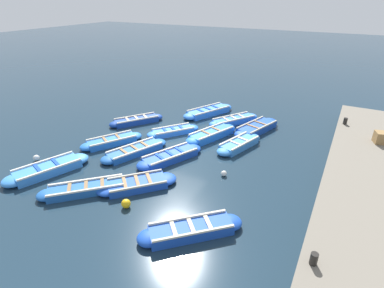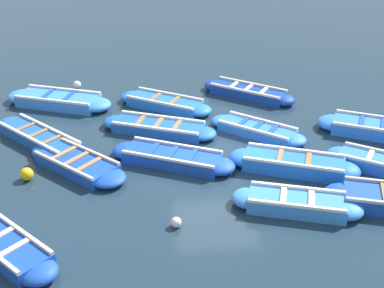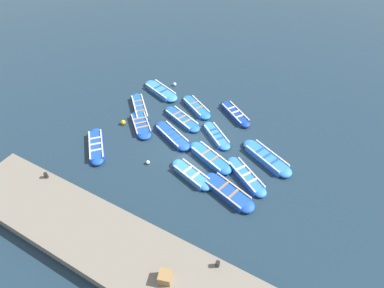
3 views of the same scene
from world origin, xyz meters
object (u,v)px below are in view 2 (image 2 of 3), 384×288
(boat_outer_right, at_px, (39,138))
(boat_outer_left, at_px, (172,158))
(boat_far_corner, at_px, (297,204))
(boat_drifting, at_px, (165,103))
(buoy_orange_near, at_px, (77,85))
(boat_broadside, at_px, (77,164))
(boat_alongside, at_px, (382,130))
(boat_centre, at_px, (159,128))
(buoy_white_drifting, at_px, (176,222))
(boat_tucked, at_px, (257,130))
(boat_near_quay, at_px, (294,164))
(boat_bow_out, at_px, (59,100))
(boat_mid_row, at_px, (248,92))
(boat_stern_in, at_px, (0,243))
(buoy_yellow_far, at_px, (27,174))

(boat_outer_right, bearing_deg, boat_outer_left, -111.87)
(boat_far_corner, relative_size, boat_drifting, 0.98)
(boat_outer_right, height_order, buoy_orange_near, boat_outer_right)
(boat_broadside, bearing_deg, boat_alongside, -83.01)
(boat_centre, distance_m, buoy_orange_near, 4.63)
(boat_far_corner, bearing_deg, buoy_orange_near, 36.64)
(boat_drifting, relative_size, boat_centre, 0.89)
(boat_outer_left, height_order, buoy_white_drifting, boat_outer_left)
(boat_alongside, xyz_separation_m, boat_drifting, (2.56, 6.40, -0.02))
(boat_tucked, height_order, boat_near_quay, boat_near_quay)
(boat_tucked, height_order, boat_centre, boat_centre)
(boat_bow_out, relative_size, boat_mid_row, 1.19)
(boat_near_quay, height_order, boat_drifting, boat_near_quay)
(boat_mid_row, bearing_deg, boat_near_quay, -176.37)
(boat_drifting, bearing_deg, boat_outer_right, 118.95)
(boat_mid_row, distance_m, buoy_white_drifting, 7.69)
(boat_stern_in, relative_size, buoy_yellow_far, 8.97)
(boat_drifting, bearing_deg, boat_tucked, -128.52)
(buoy_white_drifting, bearing_deg, boat_stern_in, 96.78)
(boat_tucked, height_order, boat_drifting, boat_drifting)
(boat_centre, xyz_separation_m, boat_mid_row, (2.39, -3.20, 0.01))
(boat_stern_in, relative_size, boat_drifting, 0.95)
(boat_outer_left, bearing_deg, boat_mid_row, -34.07)
(boat_near_quay, xyz_separation_m, buoy_orange_near, (6.22, 6.32, -0.05))
(boat_drifting, distance_m, buoy_orange_near, 3.64)
(boat_alongside, distance_m, boat_bow_out, 10.42)
(boat_broadside, distance_m, boat_far_corner, 5.90)
(boat_broadside, bearing_deg, buoy_yellow_far, 109.91)
(boat_centre, xyz_separation_m, buoy_orange_near, (3.68, 2.81, -0.02))
(boat_centre, xyz_separation_m, buoy_yellow_far, (-2.37, 3.51, 0.01))
(boat_alongside, distance_m, buoy_yellow_far, 10.31)
(boat_centre, height_order, buoy_white_drifting, boat_centre)
(boat_alongside, bearing_deg, boat_outer_left, 99.49)
(boat_outer_right, height_order, boat_stern_in, boat_stern_in)
(boat_stern_in, distance_m, buoy_yellow_far, 2.78)
(boat_near_quay, distance_m, buoy_white_drifting, 3.93)
(boat_outer_right, bearing_deg, boat_drifting, -61.05)
(boat_far_corner, xyz_separation_m, boat_drifting, (6.05, 2.85, -0.02))
(boat_mid_row, xyz_separation_m, boat_outer_left, (-4.27, 2.89, 0.00))
(boat_near_quay, bearing_deg, buoy_yellow_far, 88.57)
(boat_near_quay, relative_size, buoy_orange_near, 12.17)
(boat_stern_in, height_order, boat_mid_row, boat_stern_in)
(boat_far_corner, relative_size, boat_near_quay, 0.91)
(boat_alongside, bearing_deg, boat_centre, 83.03)
(boat_far_corner, distance_m, buoy_white_drifting, 2.93)
(boat_far_corner, distance_m, boat_drifting, 6.68)
(boat_centre, relative_size, boat_mid_row, 1.14)
(boat_broadside, relative_size, boat_near_quay, 0.86)
(boat_broadside, relative_size, boat_centre, 0.84)
(boat_broadside, bearing_deg, boat_drifting, -34.80)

